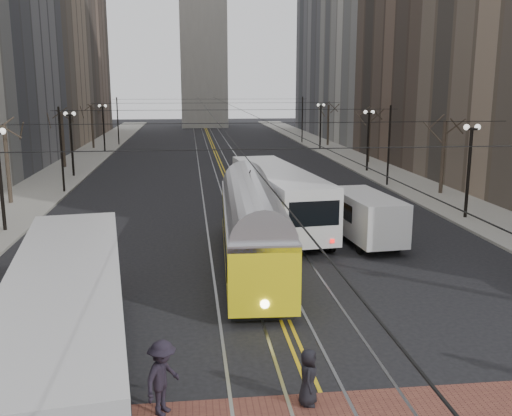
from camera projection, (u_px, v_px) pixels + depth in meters
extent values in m
plane|color=black|center=(308.00, 375.00, 16.37)|extent=(260.00, 260.00, 0.00)
cube|color=gray|center=(74.00, 166.00, 58.34)|extent=(5.00, 140.00, 0.15)
cube|color=gray|center=(359.00, 162.00, 61.75)|extent=(5.00, 140.00, 0.15)
cube|color=gray|center=(220.00, 164.00, 60.06)|extent=(4.80, 130.00, 0.02)
cube|color=gold|center=(220.00, 164.00, 60.06)|extent=(0.42, 130.00, 0.01)
cube|color=brown|center=(48.00, 11.00, 92.76)|extent=(16.00, 20.00, 40.00)
cube|color=brown|center=(458.00, 0.00, 60.36)|extent=(16.00, 20.00, 34.00)
cube|color=slate|center=(353.00, 16.00, 98.56)|extent=(16.00, 20.00, 40.00)
cylinder|color=black|center=(1.00, 184.00, 31.70)|extent=(0.20, 0.20, 5.60)
cylinder|color=black|center=(72.00, 146.00, 51.12)|extent=(0.20, 0.20, 5.60)
cylinder|color=black|center=(104.00, 130.00, 70.53)|extent=(0.20, 0.20, 5.60)
cylinder|color=black|center=(468.00, 175.00, 34.82)|extent=(0.20, 0.20, 5.60)
cylinder|color=black|center=(368.00, 143.00, 54.24)|extent=(0.20, 0.20, 5.60)
cylinder|color=black|center=(320.00, 128.00, 73.65)|extent=(0.20, 0.20, 5.60)
cylinder|color=#382D23|center=(8.00, 165.00, 39.24)|extent=(0.28, 0.28, 5.60)
cylinder|color=#382D23|center=(63.00, 140.00, 56.71)|extent=(0.28, 0.28, 5.60)
cylinder|color=#382D23|center=(92.00, 127.00, 74.19)|extent=(0.28, 0.28, 5.60)
cylinder|color=#382D23|center=(443.00, 158.00, 42.81)|extent=(0.28, 0.28, 5.60)
cylinder|color=#382D23|center=(369.00, 137.00, 60.29)|extent=(0.28, 0.28, 5.60)
cylinder|color=#382D23|center=(328.00, 126.00, 77.77)|extent=(0.28, 0.28, 5.60)
cylinder|color=black|center=(205.00, 107.00, 58.63)|extent=(0.03, 120.00, 0.03)
cylinder|color=black|center=(234.00, 107.00, 58.97)|extent=(0.03, 120.00, 0.03)
cylinder|color=black|center=(61.00, 151.00, 43.33)|extent=(0.16, 0.16, 6.60)
cylinder|color=black|center=(118.00, 122.00, 78.29)|extent=(0.16, 0.16, 6.60)
cylinder|color=black|center=(389.00, 146.00, 46.27)|extent=(0.16, 0.16, 6.60)
cylinder|color=black|center=(302.00, 120.00, 81.23)|extent=(0.16, 0.16, 6.60)
cube|color=silver|center=(68.00, 331.00, 15.26)|extent=(4.71, 13.94, 3.42)
cube|color=yellow|center=(252.00, 234.00, 25.70)|extent=(3.10, 13.50, 3.16)
cube|color=white|center=(278.00, 199.00, 32.94)|extent=(4.25, 13.42, 3.44)
cube|color=silver|center=(366.00, 219.00, 29.77)|extent=(2.77, 6.06, 2.60)
imported|color=#45494D|center=(320.00, 194.00, 39.26)|extent=(2.23, 4.85, 1.61)
imported|color=black|center=(308.00, 377.00, 14.71)|extent=(0.65, 0.84, 1.53)
imported|color=black|center=(163.00, 378.00, 14.24)|extent=(1.29, 1.47, 1.97)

